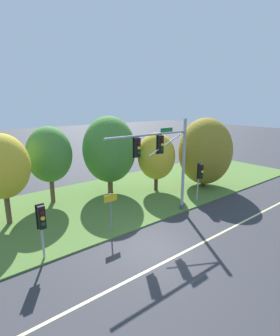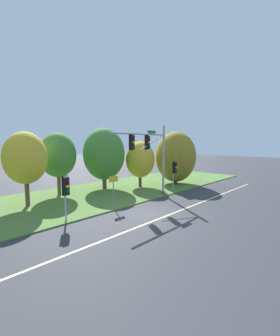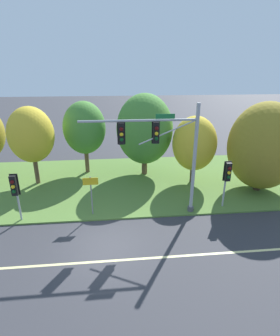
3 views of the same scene
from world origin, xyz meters
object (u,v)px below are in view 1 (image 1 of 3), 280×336
at_px(pedestrian_signal_near_kerb, 42,220).
at_px(traffic_signal_mast, 166,155).
at_px(tree_tall_centre, 156,156).
at_px(tree_mid_verge, 109,150).
at_px(tree_behind_signpost, 49,155).
at_px(tree_left_of_mast, 2,167).
at_px(route_sign_post, 111,206).
at_px(tree_right_far, 205,151).
at_px(pedestrian_signal_further_along, 200,174).

bearing_deg(pedestrian_signal_near_kerb, traffic_signal_mast, 0.94).
bearing_deg(tree_tall_centre, tree_mid_verge, 149.04).
bearing_deg(tree_behind_signpost, tree_left_of_mast, -151.87).
distance_m(pedestrian_signal_near_kerb, route_sign_post, 4.38).
relative_size(tree_left_of_mast, tree_behind_signpost, 0.98).
xyz_separation_m(tree_behind_signpost, tree_right_far, (13.26, -5.02, -0.54)).
relative_size(traffic_signal_mast, pedestrian_signal_near_kerb, 2.28).
relative_size(pedestrian_signal_further_along, route_sign_post, 1.26).
distance_m(tree_mid_verge, tree_tall_centre, 4.32).
bearing_deg(route_sign_post, tree_tall_centre, 29.23).
bearing_deg(pedestrian_signal_further_along, route_sign_post, -179.85).
height_order(route_sign_post, tree_left_of_mast, tree_left_of_mast).
distance_m(traffic_signal_mast, route_sign_post, 5.23).
height_order(pedestrian_signal_further_along, route_sign_post, pedestrian_signal_further_along).
height_order(tree_behind_signpost, tree_tall_centre, tree_behind_signpost).
bearing_deg(pedestrian_signal_near_kerb, tree_right_far, 9.49).
distance_m(route_sign_post, tree_tall_centre, 9.01).
distance_m(route_sign_post, tree_behind_signpost, 7.83).
bearing_deg(pedestrian_signal_further_along, pedestrian_signal_near_kerb, -178.31).
distance_m(route_sign_post, tree_right_far, 12.68).
height_order(tree_behind_signpost, tree_mid_verge, tree_mid_verge).
bearing_deg(tree_behind_signpost, pedestrian_signal_further_along, -37.63).
xyz_separation_m(traffic_signal_mast, pedestrian_signal_near_kerb, (-8.81, -0.14, -2.23)).
distance_m(traffic_signal_mast, tree_left_of_mast, 10.81).
bearing_deg(tree_left_of_mast, tree_right_far, -9.88).
bearing_deg(pedestrian_signal_further_along, tree_left_of_mast, 158.19).
xyz_separation_m(tree_tall_centre, tree_right_far, (4.57, -1.92, 0.20)).
relative_size(tree_mid_verge, tree_tall_centre, 1.28).
height_order(pedestrian_signal_near_kerb, route_sign_post, pedestrian_signal_near_kerb).
distance_m(traffic_signal_mast, tree_mid_verge, 6.77).
bearing_deg(tree_right_far, tree_left_of_mast, 170.12).
bearing_deg(traffic_signal_mast, route_sign_post, 177.21).
relative_size(traffic_signal_mast, tree_mid_verge, 1.01).
height_order(pedestrian_signal_near_kerb, pedestrian_signal_further_along, pedestrian_signal_further_along).
height_order(traffic_signal_mast, tree_tall_centre, traffic_signal_mast).
relative_size(traffic_signal_mast, route_sign_post, 2.71).
distance_m(pedestrian_signal_further_along, tree_mid_verge, 8.12).
relative_size(pedestrian_signal_further_along, tree_tall_centre, 0.60).
height_order(traffic_signal_mast, tree_right_far, traffic_signal_mast).
xyz_separation_m(tree_left_of_mast, tree_behind_signpost, (3.82, 2.04, 0.01)).
height_order(traffic_signal_mast, pedestrian_signal_further_along, traffic_signal_mast).
xyz_separation_m(pedestrian_signal_near_kerb, tree_tall_centre, (12.09, 4.70, 1.03)).
height_order(route_sign_post, tree_right_far, tree_right_far).
bearing_deg(pedestrian_signal_further_along, tree_mid_verge, 125.16).
bearing_deg(tree_behind_signpost, tree_mid_verge, -10.22).
relative_size(tree_left_of_mast, tree_mid_verge, 0.89).
relative_size(traffic_signal_mast, tree_right_far, 1.05).
xyz_separation_m(tree_left_of_mast, tree_mid_verge, (8.85, 1.13, -0.02)).
bearing_deg(tree_left_of_mast, route_sign_post, -48.62).
relative_size(route_sign_post, tree_left_of_mast, 0.42).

